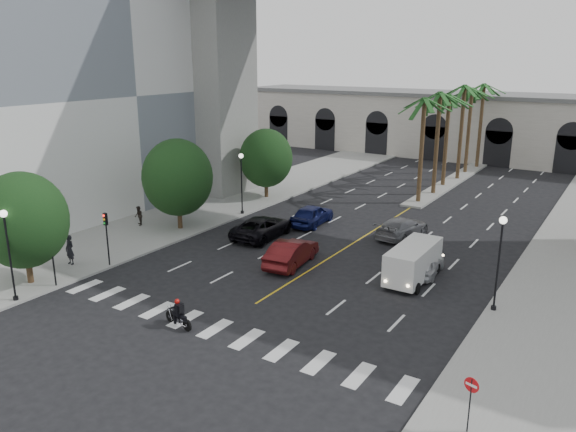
# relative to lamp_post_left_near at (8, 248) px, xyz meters

# --- Properties ---
(ground) EXTENTS (140.00, 140.00, 0.00)m
(ground) POSITION_rel_lamp_post_left_near_xyz_m (11.40, 5.00, -3.22)
(ground) COLOR black
(ground) RESTS_ON ground
(sidewalk_left) EXTENTS (8.00, 100.00, 0.15)m
(sidewalk_left) POSITION_rel_lamp_post_left_near_xyz_m (-3.60, 20.00, -3.15)
(sidewalk_left) COLOR gray
(sidewalk_left) RESTS_ON ground
(median) EXTENTS (2.00, 24.00, 0.20)m
(median) POSITION_rel_lamp_post_left_near_xyz_m (11.40, 43.00, -3.12)
(median) COLOR gray
(median) RESTS_ON ground
(building_left) EXTENTS (16.50, 32.50, 20.60)m
(building_left) POSITION_rel_lamp_post_left_near_xyz_m (-15.60, 17.00, 7.09)
(building_left) COLOR white
(building_left) RESTS_ON ground
(pier_building) EXTENTS (71.00, 10.50, 8.50)m
(pier_building) POSITION_rel_lamp_post_left_near_xyz_m (11.40, 60.00, 1.04)
(pier_building) COLOR silver
(pier_building) RESTS_ON ground
(palm_a) EXTENTS (3.20, 3.20, 10.30)m
(palm_a) POSITION_rel_lamp_post_left_near_xyz_m (11.40, 33.00, 5.88)
(palm_a) COLOR #47331E
(palm_a) RESTS_ON ground
(palm_b) EXTENTS (3.20, 3.20, 10.60)m
(palm_b) POSITION_rel_lamp_post_left_near_xyz_m (11.50, 37.00, 6.15)
(palm_b) COLOR #47331E
(palm_b) RESTS_ON ground
(palm_c) EXTENTS (3.20, 3.20, 10.10)m
(palm_c) POSITION_rel_lamp_post_left_near_xyz_m (11.20, 41.00, 5.69)
(palm_c) COLOR #47331E
(palm_c) RESTS_ON ground
(palm_d) EXTENTS (3.20, 3.20, 10.90)m
(palm_d) POSITION_rel_lamp_post_left_near_xyz_m (11.55, 45.00, 6.43)
(palm_d) COLOR #47331E
(palm_d) RESTS_ON ground
(palm_e) EXTENTS (3.20, 3.20, 10.40)m
(palm_e) POSITION_rel_lamp_post_left_near_xyz_m (11.30, 49.00, 5.97)
(palm_e) COLOR #47331E
(palm_e) RESTS_ON ground
(palm_f) EXTENTS (3.20, 3.20, 10.70)m
(palm_f) POSITION_rel_lamp_post_left_near_xyz_m (11.60, 53.00, 6.24)
(palm_f) COLOR #47331E
(palm_f) RESTS_ON ground
(street_tree_near) EXTENTS (5.20, 5.20, 6.89)m
(street_tree_near) POSITION_rel_lamp_post_left_near_xyz_m (-1.60, 2.00, 0.80)
(street_tree_near) COLOR #382616
(street_tree_near) RESTS_ON ground
(street_tree_mid) EXTENTS (5.44, 5.44, 7.21)m
(street_tree_mid) POSITION_rel_lamp_post_left_near_xyz_m (-1.60, 15.00, 0.99)
(street_tree_mid) COLOR #382616
(street_tree_mid) RESTS_ON ground
(street_tree_far) EXTENTS (5.04, 5.04, 6.68)m
(street_tree_far) POSITION_rel_lamp_post_left_near_xyz_m (-1.60, 27.00, 0.68)
(street_tree_far) COLOR #382616
(street_tree_far) RESTS_ON ground
(lamp_post_left_near) EXTENTS (0.40, 0.40, 5.35)m
(lamp_post_left_near) POSITION_rel_lamp_post_left_near_xyz_m (0.00, 0.00, 0.00)
(lamp_post_left_near) COLOR black
(lamp_post_left_near) RESTS_ON ground
(lamp_post_left_far) EXTENTS (0.40, 0.40, 5.35)m
(lamp_post_left_far) POSITION_rel_lamp_post_left_near_xyz_m (0.00, 21.00, 0.00)
(lamp_post_left_far) COLOR black
(lamp_post_left_far) RESTS_ON ground
(lamp_post_right) EXTENTS (0.40, 0.40, 5.35)m
(lamp_post_right) POSITION_rel_lamp_post_left_near_xyz_m (22.80, 13.00, 0.00)
(lamp_post_right) COLOR black
(lamp_post_right) RESTS_ON ground
(traffic_signal_near) EXTENTS (0.25, 0.18, 3.65)m
(traffic_signal_near) POSITION_rel_lamp_post_left_near_xyz_m (0.10, 2.50, -0.71)
(traffic_signal_near) COLOR black
(traffic_signal_near) RESTS_ON ground
(traffic_signal_far) EXTENTS (0.25, 0.18, 3.65)m
(traffic_signal_far) POSITION_rel_lamp_post_left_near_xyz_m (0.10, 6.50, -0.71)
(traffic_signal_far) COLOR black
(traffic_signal_far) RESTS_ON ground
(motorcycle_rider) EXTENTS (2.06, 0.64, 1.50)m
(motorcycle_rider) POSITION_rel_lamp_post_left_near_xyz_m (9.72, 2.72, -2.54)
(motorcycle_rider) COLOR black
(motorcycle_rider) RESTS_ON ground
(car_a) EXTENTS (2.00, 4.27, 1.41)m
(car_a) POSITION_rel_lamp_post_left_near_xyz_m (17.87, 16.29, -2.52)
(car_a) COLOR silver
(car_a) RESTS_ON ground
(car_b) EXTENTS (2.45, 5.37, 1.71)m
(car_b) POSITION_rel_lamp_post_left_near_xyz_m (9.90, 13.18, -2.37)
(car_b) COLOR #4E0F11
(car_b) RESTS_ON ground
(car_c) EXTENTS (2.95, 5.92, 1.61)m
(car_c) POSITION_rel_lamp_post_left_near_xyz_m (4.96, 16.92, -2.42)
(car_c) COLOR black
(car_c) RESTS_ON ground
(car_d) EXTENTS (2.90, 5.55, 1.54)m
(car_d) POSITION_rel_lamp_post_left_near_xyz_m (13.87, 22.60, -2.45)
(car_d) COLOR slate
(car_d) RESTS_ON ground
(car_e) EXTENTS (2.32, 5.09, 1.69)m
(car_e) POSITION_rel_lamp_post_left_near_xyz_m (6.50, 21.74, -2.38)
(car_e) COLOR #0F164A
(car_e) RESTS_ON ground
(cargo_van) EXTENTS (2.13, 5.24, 2.23)m
(cargo_van) POSITION_rel_lamp_post_left_near_xyz_m (17.54, 14.87, -1.98)
(cargo_van) COLOR silver
(cargo_van) RESTS_ON ground
(pedestrian_a) EXTENTS (0.73, 0.49, 1.95)m
(pedestrian_a) POSITION_rel_lamp_post_left_near_xyz_m (-2.14, 5.26, -2.10)
(pedestrian_a) COLOR black
(pedestrian_a) RESTS_ON sidewalk_left
(pedestrian_b) EXTENTS (0.96, 0.93, 1.55)m
(pedestrian_b) POSITION_rel_lamp_post_left_near_xyz_m (-4.89, 13.78, -2.29)
(pedestrian_b) COLOR black
(pedestrian_b) RESTS_ON sidewalk_left
(do_not_enter_sign) EXTENTS (0.56, 0.18, 2.36)m
(do_not_enter_sign) POSITION_rel_lamp_post_left_near_xyz_m (24.40, 2.02, -1.51)
(do_not_enter_sign) COLOR black
(do_not_enter_sign) RESTS_ON ground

